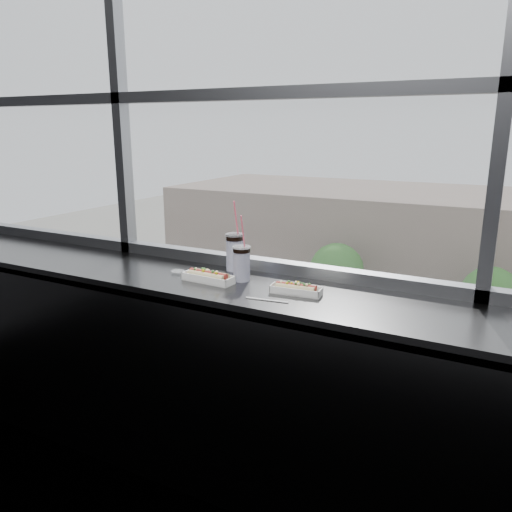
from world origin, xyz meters
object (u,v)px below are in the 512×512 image
at_px(soda_cup_left, 235,250).
at_px(soda_cup_right, 242,262).
at_px(car_far_a, 284,323).
at_px(pedestrian_b, 485,327).
at_px(car_near_c, 498,458).
at_px(hotdog_tray_right, 296,289).
at_px(car_near_a, 136,358).
at_px(loose_straw, 267,300).
at_px(tree_center, 490,295).
at_px(tree_left, 337,270).
at_px(wrapper, 178,271).
at_px(hotdog_tray_left, 208,277).

xyz_separation_m(soda_cup_left, soda_cup_right, (0.12, -0.15, -0.01)).
distance_m(car_far_a, pedestrian_b, 12.19).
distance_m(soda_cup_right, car_near_c, 19.79).
distance_m(hotdog_tray_right, soda_cup_left, 0.50).
height_order(hotdog_tray_right, car_near_c, hotdog_tray_right).
bearing_deg(car_near_a, soda_cup_right, -141.80).
relative_size(hotdog_tray_right, loose_straw, 1.23).
height_order(soda_cup_left, tree_center, soda_cup_left).
xyz_separation_m(pedestrian_b, tree_left, (-9.15, -1.03, 2.63)).
distance_m(wrapper, tree_center, 29.56).
xyz_separation_m(car_near_a, tree_left, (6.81, 12.00, 2.61)).
bearing_deg(soda_cup_left, car_near_c, 83.43).
bearing_deg(hotdog_tray_left, pedestrian_b, 91.93).
relative_size(soda_cup_left, car_near_a, 0.06).
bearing_deg(wrapper, pedestrian_b, 88.32).
xyz_separation_m(soda_cup_left, car_near_a, (-15.34, 16.08, -11.06)).
relative_size(soda_cup_right, pedestrian_b, 0.15).
xyz_separation_m(hotdog_tray_left, hotdog_tray_right, (0.45, 0.03, -0.00)).
xyz_separation_m(hotdog_tray_right, car_near_a, (-15.78, 16.29, -10.97)).
bearing_deg(pedestrian_b, car_near_c, -84.62).
height_order(soda_cup_right, loose_straw, soda_cup_right).
distance_m(loose_straw, car_far_a, 28.90).
height_order(hotdog_tray_left, wrapper, hotdog_tray_left).
bearing_deg(loose_straw, car_far_a, 106.80).
bearing_deg(tree_left, soda_cup_left, -73.10).
bearing_deg(soda_cup_left, tree_center, 88.59).
bearing_deg(soda_cup_left, tree_left, 106.90).
xyz_separation_m(soda_cup_left, car_near_c, (1.85, 16.08, -11.22)).
bearing_deg(hotdog_tray_left, tree_left, 109.91).
height_order(loose_straw, car_near_a, loose_straw).
bearing_deg(hotdog_tray_right, pedestrian_b, 84.52).
distance_m(car_far_a, car_near_c, 14.70).
distance_m(loose_straw, wrapper, 0.62).
bearing_deg(wrapper, car_near_c, 82.70).
xyz_separation_m(hotdog_tray_left, tree_center, (0.70, 28.32, -8.62)).
distance_m(soda_cup_left, tree_left, 30.53).
height_order(wrapper, tree_center, wrapper).
distance_m(soda_cup_left, tree_center, 29.40).
height_order(hotdog_tray_right, tree_center, hotdog_tray_right).
relative_size(hotdog_tray_left, loose_straw, 1.38).
height_order(soda_cup_left, car_near_c, soda_cup_left).
height_order(loose_straw, wrapper, wrapper).
distance_m(hotdog_tray_left, car_far_a, 28.67).
relative_size(hotdog_tray_left, car_near_c, 0.05).
bearing_deg(tree_left, car_far_a, -116.01).
xyz_separation_m(loose_straw, pedestrian_b, (0.26, 29.46, -10.97)).
height_order(hotdog_tray_left, soda_cup_right, soda_cup_right).
height_order(car_far_a, pedestrian_b, pedestrian_b).
xyz_separation_m(pedestrian_b, tree_center, (0.06, -1.03, 2.37)).
height_order(hotdog_tray_right, pedestrian_b, hotdog_tray_right).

